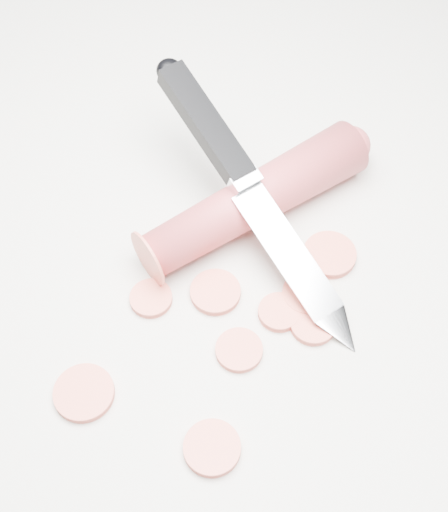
{
  "coord_description": "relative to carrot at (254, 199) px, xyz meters",
  "views": [
    {
      "loc": [
        0.01,
        -0.28,
        0.45
      ],
      "look_at": [
        -0.01,
        0.0,
        0.02
      ],
      "focal_mm": 50.0,
      "sensor_mm": 36.0,
      "label": 1
    }
  ],
  "objects": [
    {
      "name": "carrot_slice_1",
      "position": [
        -0.02,
        -0.07,
        -0.02
      ],
      "size": [
        0.04,
        0.04,
        0.01
      ],
      "primitive_type": "cylinder",
      "color": "#EC604B",
      "rests_on": "ground"
    },
    {
      "name": "carrot_slice_2",
      "position": [
        0.05,
        -0.09,
        -0.02
      ],
      "size": [
        0.03,
        0.03,
        0.01
      ],
      "primitive_type": "cylinder",
      "color": "#EC604B",
      "rests_on": "ground"
    },
    {
      "name": "carrot_slice_6",
      "position": [
        -0.02,
        -0.19,
        -0.02
      ],
      "size": [
        0.04,
        0.04,
        0.01
      ],
      "primitive_type": "cylinder",
      "color": "#EC604B",
      "rests_on": "ground"
    },
    {
      "name": "carrot_slice_5",
      "position": [
        -0.07,
        -0.08,
        -0.02
      ],
      "size": [
        0.03,
        0.03,
        0.01
      ],
      "primitive_type": "cylinder",
      "color": "#EC604B",
      "rests_on": "ground"
    },
    {
      "name": "carrot_slice_3",
      "position": [
        -0.01,
        -0.12,
        -0.02
      ],
      "size": [
        0.03,
        0.03,
        0.01
      ],
      "primitive_type": "cylinder",
      "color": "#EC604B",
      "rests_on": "ground"
    },
    {
      "name": "carrot_slice_7",
      "position": [
        0.04,
        -0.07,
        -0.02
      ],
      "size": [
        0.04,
        0.04,
        0.01
      ],
      "primitive_type": "cylinder",
      "color": "#EC604B",
      "rests_on": "ground"
    },
    {
      "name": "carrot_slice_0",
      "position": [
        -0.11,
        -0.15,
        -0.02
      ],
      "size": [
        0.04,
        0.04,
        0.01
      ],
      "primitive_type": "cylinder",
      "color": "#EC604B",
      "rests_on": "ground"
    },
    {
      "name": "kitchen_knife",
      "position": [
        0.0,
        -0.01,
        0.02
      ],
      "size": [
        0.18,
        0.21,
        0.09
      ],
      "primitive_type": null,
      "color": "silver",
      "rests_on": "ground"
    },
    {
      "name": "ground",
      "position": [
        -0.01,
        -0.05,
        -0.02
      ],
      "size": [
        2.4,
        2.4,
        0.0
      ],
      "primitive_type": "plane",
      "color": "silver",
      "rests_on": "ground"
    },
    {
      "name": "carrot_slice_8",
      "position": [
        0.06,
        -0.03,
        -0.02
      ],
      "size": [
        0.04,
        0.04,
        0.01
      ],
      "primitive_type": "cylinder",
      "color": "#EC604B",
      "rests_on": "ground"
    },
    {
      "name": "carrot_slice_4",
      "position": [
        0.02,
        -0.09,
        -0.02
      ],
      "size": [
        0.03,
        0.03,
        0.01
      ],
      "primitive_type": "cylinder",
      "color": "#EC604B",
      "rests_on": "ground"
    },
    {
      "name": "carrot",
      "position": [
        0.0,
        0.0,
        0.0
      ],
      "size": [
        0.17,
        0.15,
        0.04
      ],
      "primitive_type": "cylinder",
      "rotation": [
        1.57,
        0.0,
        -0.91
      ],
      "color": "#B93940",
      "rests_on": "ground"
    }
  ]
}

